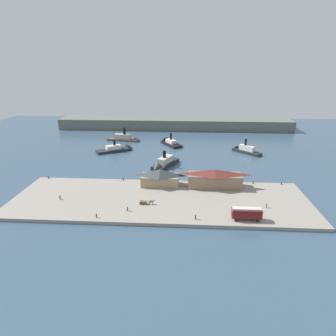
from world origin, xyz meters
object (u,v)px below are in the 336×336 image
Objects in this scene: pedestrian_near_west_shed at (195,217)px; mooring_post_west at (123,179)px; ferry_shed_central_terminal at (215,178)px; pedestrian_at_waters_edge at (60,197)px; ferry_shed_east_terminal at (160,177)px; pedestrian_by_tram at (96,216)px; ferry_approaching_west at (119,149)px; mooring_post_center_east at (281,184)px; ferry_approaching_east at (244,150)px; horse_cart at (146,202)px; ferry_departing_north at (169,143)px; pedestrian_walking_west at (267,205)px; street_tram at (247,213)px; ferry_moored_east at (126,139)px; mooring_post_center_west at (253,183)px; mooring_post_east at (48,177)px; pedestrian_near_east_shed at (127,209)px; ferry_mid_harbor at (163,164)px.

mooring_post_west is (-30.28, 31.56, -0.36)m from pedestrian_near_west_shed.
pedestrian_at_waters_edge is at bearing -164.95° from ferry_shed_central_terminal.
pedestrian_at_waters_edge is at bearing -156.15° from ferry_shed_east_terminal.
pedestrian_by_tram is 0.07× the size of ferry_approaching_west.
ferry_shed_east_terminal is at bearing -175.85° from mooring_post_center_east.
pedestrian_by_tram is at bearing -35.67° from pedestrian_at_waters_edge.
ferry_approaching_east is at bearing 39.52° from mooring_post_west.
ferry_departing_north is (3.17, 86.61, -0.85)m from horse_cart.
ferry_approaching_west is 33.37m from ferry_departing_north.
pedestrian_at_waters_edge is 91.95m from ferry_departing_north.
ferry_shed_east_terminal reaches higher than pedestrian_walking_west.
horse_cart is 0.33× the size of ferry_approaching_east.
ferry_approaching_east is (21.85, 54.19, -3.44)m from ferry_shed_central_terminal.
pedestrian_walking_west is (38.86, -17.78, -2.70)m from ferry_shed_east_terminal.
horse_cart is (-3.35, -17.73, -2.57)m from ferry_shed_east_terminal.
mooring_post_center_east is 0.04× the size of ferry_approaching_west.
mooring_post_west is at bearing 146.51° from street_tram.
ferry_moored_east is at bearing 120.02° from street_tram.
street_tram reaches higher than horse_cart.
ferry_shed_east_terminal is at bearing -68.95° from ferry_moored_east.
ferry_approaching_east is at bearing 83.98° from mooring_post_center_west.
ferry_moored_east is (-68.19, 72.56, -0.04)m from mooring_post_center_west.
pedestrian_by_tram is 45.17m from mooring_post_east.
pedestrian_near_east_shed is 0.07× the size of ferry_moored_east.
pedestrian_walking_west reaches higher than mooring_post_west.
pedestrian_by_tram is (-48.58, -1.68, -1.72)m from street_tram.
ferry_moored_east is at bearing 100.21° from mooring_post_west.
ferry_departing_north is (-0.18, 68.88, -3.42)m from ferry_shed_east_terminal.
mooring_post_west is at bearing 173.59° from ferry_shed_central_terminal.
ferry_mid_harbor reaches higher than ferry_approaching_west.
ferry_shed_central_terminal is 49.49m from pedestrian_by_tram.
street_tram is at bearing -59.49° from ferry_mid_harbor.
mooring_post_east is (-88.37, 0.37, 0.00)m from mooring_post_center_west.
ferry_shed_central_terminal is 60.20m from pedestrian_at_waters_edge.
ferry_mid_harbor is (-39.48, 21.83, -0.01)m from mooring_post_center_west.
pedestrian_near_east_shed is at bearing -99.82° from ferry_mid_harbor.
ferry_mid_harbor reaches higher than pedestrian_by_tram.
ferry_mid_harbor reaches higher than pedestrian_near_west_shed.
pedestrian_walking_west is at bearing -13.98° from mooring_post_east.
ferry_mid_harbor reaches higher than pedestrian_walking_west.
ferry_departing_north reaches higher than street_tram.
ferry_shed_east_terminal is 50.61m from mooring_post_center_east.
mooring_post_center_east is (11.61, -0.23, 0.00)m from mooring_post_center_west.
ferry_approaching_east reaches higher than pedestrian_walking_west.
pedestrian_near_west_shed reaches higher than pedestrian_walking_west.
pedestrian_near_west_shed is (23.05, -4.31, 0.04)m from pedestrian_near_east_shed.
ferry_shed_central_terminal is 73.93m from ferry_approaching_west.
ferry_shed_central_terminal is at bearing -6.41° from mooring_post_west.
ferry_approaching_east is (44.05, 53.95, -3.18)m from ferry_shed_east_terminal.
ferry_departing_north reaches higher than mooring_post_center_east.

